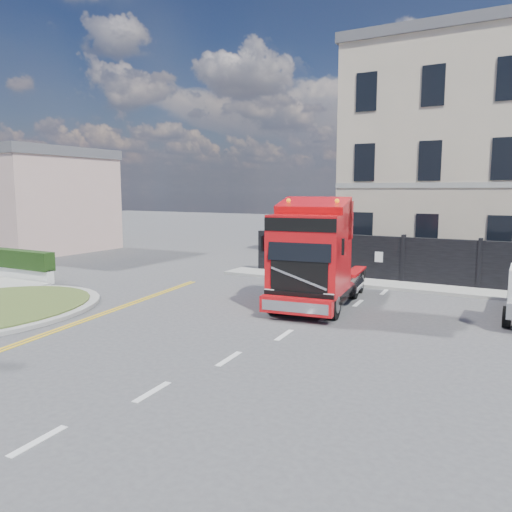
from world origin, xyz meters
The scene contains 6 objects.
ground centered at (0.00, 0.00, 0.00)m, with size 120.00×120.00×0.00m, color #424244.
seaside_bldg_pink centered at (-20.00, 9.00, 3.00)m, with size 8.00×8.00×6.00m, color #C9A59D.
hoarding_fence centered at (6.55, 9.00, 1.00)m, with size 18.80×0.25×2.00m.
georgian_building centered at (6.00, 16.50, 5.77)m, with size 12.30×10.30×12.80m.
pavement_far centered at (6.00, 8.10, 0.06)m, with size 20.00×1.60×0.12m, color #979791.
truck centered at (2.40, 3.02, 1.62)m, with size 3.00×6.28×3.62m.
Camera 1 is at (8.80, -12.46, 3.99)m, focal length 35.00 mm.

